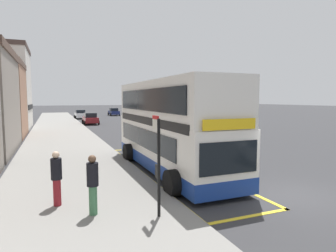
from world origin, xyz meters
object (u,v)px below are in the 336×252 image
Objects in this scene: bus_stop_sign at (158,159)px; pedestrian_waiting_near_sign at (93,182)px; parked_car_white_ahead at (80,114)px; double_decker_bus at (170,129)px; parked_car_maroon_far at (90,119)px; pedestrian_further_back at (57,176)px; parked_car_navy_distant at (114,112)px.

bus_stop_sign reaches higher than pedestrian_waiting_near_sign.
bus_stop_sign is at bearing -92.99° from parked_car_white_ahead.
double_decker_bus reaches higher than bus_stop_sign.
bus_stop_sign reaches higher than parked_car_maroon_far.
pedestrian_further_back reaches higher than parked_car_white_ahead.
double_decker_bus is 2.44× the size of parked_car_white_ahead.
double_decker_bus reaches higher than parked_car_white_ahead.
parked_car_maroon_far is 21.50m from parked_car_navy_distant.
bus_stop_sign is 2.05m from pedestrian_waiting_near_sign.
pedestrian_further_back reaches higher than parked_car_navy_distant.
parked_car_navy_distant is at bearing 77.88° from pedestrian_waiting_near_sign.
parked_car_maroon_far is at bearing 90.75° from double_decker_bus.
double_decker_bus reaches higher than pedestrian_waiting_near_sign.
bus_stop_sign is at bearing -115.97° from double_decker_bus.
pedestrian_further_back is at bearing -105.86° from parked_car_navy_distant.
bus_stop_sign is 0.70× the size of parked_car_maroon_far.
bus_stop_sign is 1.64× the size of pedestrian_waiting_near_sign.
parked_car_maroon_far is at bearing -89.53° from parked_car_white_ahead.
parked_car_maroon_far is at bearing 86.19° from bus_stop_sign.
bus_stop_sign is 3.43m from pedestrian_further_back.
pedestrian_further_back is at bearing 144.25° from bus_stop_sign.
parked_car_navy_distant is 2.35× the size of pedestrian_waiting_near_sign.
double_decker_bus is 6.38m from pedestrian_waiting_near_sign.
parked_car_navy_distant is at bearing 79.85° from bus_stop_sign.
bus_stop_sign reaches higher than parked_car_navy_distant.
parked_car_white_ahead is 10.83m from parked_car_navy_distant.
parked_car_maroon_far is 1.00× the size of parked_car_white_ahead.
parked_car_white_ahead is (2.03, 46.04, -1.03)m from bus_stop_sign.
double_decker_bus is 5.95m from bus_stop_sign.
pedestrian_waiting_near_sign is at bearing -133.64° from double_decker_bus.
double_decker_bus is 2.44× the size of parked_car_maroon_far.
parked_car_white_ahead is at bearing 90.81° from double_decker_bus.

